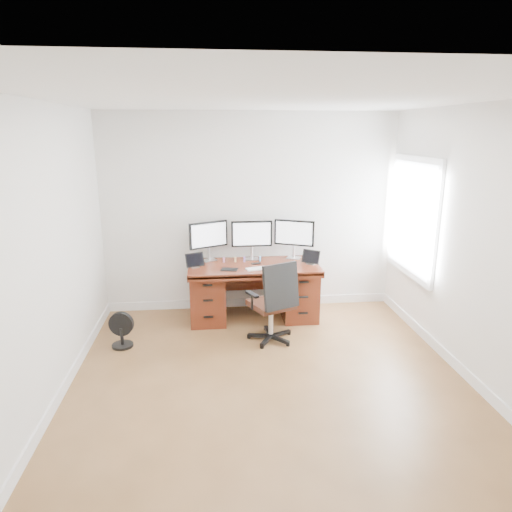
{
  "coord_description": "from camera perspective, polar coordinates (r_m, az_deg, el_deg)",
  "views": [
    {
      "loc": [
        -0.55,
        -3.89,
        2.44
      ],
      "look_at": [
        0.0,
        1.5,
        0.95
      ],
      "focal_mm": 32.0,
      "sensor_mm": 36.0,
      "label": 1
    }
  ],
  "objects": [
    {
      "name": "tablet_left",
      "position": [
        5.87,
        -7.66,
        -0.64
      ],
      "size": [
        0.25,
        0.15,
        0.19
      ],
      "rotation": [
        0.0,
        0.0,
        0.39
      ],
      "color": "silver",
      "rests_on": "desk"
    },
    {
      "name": "figurine_yellow",
      "position": [
        6.08,
        -2.61,
        -0.38
      ],
      "size": [
        0.03,
        0.03,
        0.07
      ],
      "color": "tan",
      "rests_on": "desk"
    },
    {
      "name": "figurine_pink",
      "position": [
        6.07,
        -4.05,
        -0.42
      ],
      "size": [
        0.03,
        0.03,
        0.07
      ],
      "color": "pink",
      "rests_on": "desk"
    },
    {
      "name": "keyboard",
      "position": [
        5.77,
        0.14,
        -1.58
      ],
      "size": [
        0.3,
        0.19,
        0.01
      ],
      "primitive_type": "cube",
      "rotation": [
        0.0,
        0.0,
        0.29
      ],
      "color": "white",
      "rests_on": "desk"
    },
    {
      "name": "phone",
      "position": [
        5.99,
        -0.01,
        -0.96
      ],
      "size": [
        0.13,
        0.08,
        0.01
      ],
      "primitive_type": "cube",
      "rotation": [
        0.0,
        0.0,
        0.17
      ],
      "color": "black",
      "rests_on": "desk"
    },
    {
      "name": "monitor_right",
      "position": [
        6.22,
        4.79,
        2.73
      ],
      "size": [
        0.52,
        0.26,
        0.53
      ],
      "rotation": [
        0.0,
        0.0,
        -0.43
      ],
      "color": "silver",
      "rests_on": "desk"
    },
    {
      "name": "back_wall",
      "position": [
        6.26,
        -0.7,
        5.34
      ],
      "size": [
        4.0,
        0.1,
        2.7
      ],
      "primitive_type": "cube",
      "color": "white",
      "rests_on": "ground"
    },
    {
      "name": "monitor_left",
      "position": [
        6.11,
        -5.96,
        2.49
      ],
      "size": [
        0.51,
        0.27,
        0.53
      ],
      "rotation": [
        0.0,
        0.0,
        0.46
      ],
      "color": "silver",
      "rests_on": "desk"
    },
    {
      "name": "office_chair",
      "position": [
        5.45,
        2.14,
        -7.42
      ],
      "size": [
        0.7,
        0.7,
        1.0
      ],
      "rotation": [
        0.0,
        0.0,
        0.42
      ],
      "color": "black",
      "rests_on": "ground"
    },
    {
      "name": "monitor_center",
      "position": [
        6.14,
        -0.54,
        2.62
      ],
      "size": [
        0.55,
        0.14,
        0.53
      ],
      "rotation": [
        0.0,
        0.0,
        0.01
      ],
      "color": "silver",
      "rests_on": "desk"
    },
    {
      "name": "figurine_blue",
      "position": [
        6.11,
        0.5,
        -0.3
      ],
      "size": [
        0.03,
        0.03,
        0.07
      ],
      "color": "#5BA9EF",
      "rests_on": "desk"
    },
    {
      "name": "desk",
      "position": [
        6.1,
        -0.32,
        -4.15
      ],
      "size": [
        1.7,
        0.8,
        0.75
      ],
      "color": "#552011",
      "rests_on": "ground"
    },
    {
      "name": "ground",
      "position": [
        4.63,
        1.96,
        -16.46
      ],
      "size": [
        4.5,
        4.5,
        0.0
      ],
      "primitive_type": "plane",
      "color": "brown",
      "rests_on": "ground"
    },
    {
      "name": "right_wall",
      "position": [
        4.87,
        25.94,
        0.9
      ],
      "size": [
        0.1,
        4.5,
        2.7
      ],
      "color": "white",
      "rests_on": "ground"
    },
    {
      "name": "trackpad",
      "position": [
        5.81,
        2.44,
        -1.51
      ],
      "size": [
        0.15,
        0.15,
        0.01
      ],
      "primitive_type": "cube",
      "rotation": [
        0.0,
        0.0,
        0.19
      ],
      "color": "silver",
      "rests_on": "desk"
    },
    {
      "name": "figurine_purple",
      "position": [
        6.09,
        -1.47,
        -0.35
      ],
      "size": [
        0.03,
        0.03,
        0.07
      ],
      "color": "#9B6CCB",
      "rests_on": "desk"
    },
    {
      "name": "tablet_right",
      "position": [
        6.01,
        6.89,
        -0.23
      ],
      "size": [
        0.23,
        0.2,
        0.19
      ],
      "rotation": [
        0.0,
        0.0,
        -0.64
      ],
      "color": "silver",
      "rests_on": "desk"
    },
    {
      "name": "floor_fan",
      "position": [
        5.58,
        -16.47,
        -8.91
      ],
      "size": [
        0.29,
        0.25,
        0.42
      ],
      "rotation": [
        0.0,
        0.0,
        -0.18
      ],
      "color": "black",
      "rests_on": "ground"
    },
    {
      "name": "drawing_tablet",
      "position": [
        5.76,
        -3.34,
        -1.68
      ],
      "size": [
        0.23,
        0.18,
        0.01
      ],
      "primitive_type": "cube",
      "rotation": [
        0.0,
        0.0,
        -0.26
      ],
      "color": "black",
      "rests_on": "desk"
    }
  ]
}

